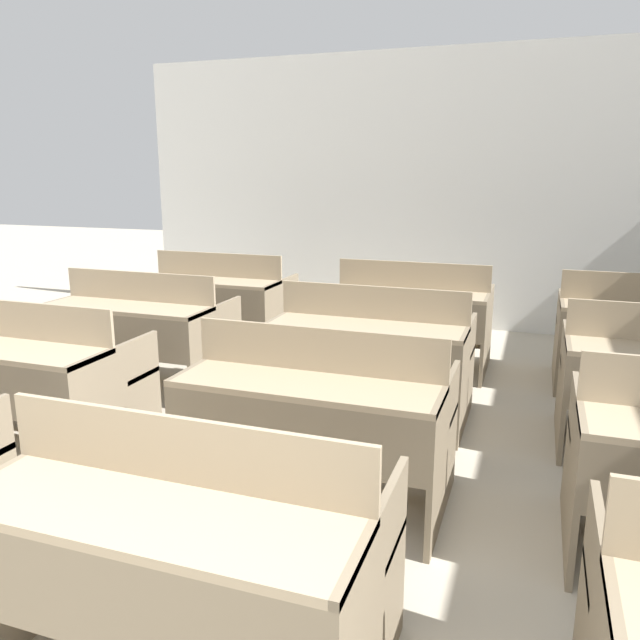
% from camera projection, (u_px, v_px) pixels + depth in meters
% --- Properties ---
extents(wall_back, '(6.93, 0.06, 2.84)m').
position_uv_depth(wall_back, '(450.00, 192.00, 6.45)').
color(wall_back, silver).
rests_on(wall_back, ground_plane).
extents(bench_front_center, '(1.27, 0.79, 0.90)m').
position_uv_depth(bench_front_center, '(183.00, 544.00, 1.99)').
color(bench_front_center, '#7D6D57').
rests_on(bench_front_center, ground_plane).
extents(bench_second_left, '(1.27, 0.79, 0.90)m').
position_uv_depth(bench_second_left, '(25.00, 373.00, 3.68)').
color(bench_second_left, '#83735D').
rests_on(bench_second_left, ground_plane).
extents(bench_second_center, '(1.27, 0.79, 0.90)m').
position_uv_depth(bench_second_center, '(317.00, 412.00, 3.08)').
color(bench_second_center, '#796A53').
rests_on(bench_second_center, ground_plane).
extents(bench_third_left, '(1.27, 0.79, 0.90)m').
position_uv_depth(bench_third_left, '(141.00, 328.00, 4.73)').
color(bench_third_left, '#81725B').
rests_on(bench_third_left, ground_plane).
extents(bench_third_center, '(1.27, 0.79, 0.90)m').
position_uv_depth(bench_third_center, '(371.00, 350.00, 4.16)').
color(bench_third_center, '#7D6D56').
rests_on(bench_third_center, ground_plane).
extents(bench_back_left, '(1.27, 0.79, 0.90)m').
position_uv_depth(bench_back_left, '(218.00, 299.00, 5.80)').
color(bench_back_left, '#7E6F58').
rests_on(bench_back_left, ground_plane).
extents(bench_back_center, '(1.27, 0.79, 0.90)m').
position_uv_depth(bench_back_center, '(411.00, 313.00, 5.24)').
color(bench_back_center, '#7D6D56').
rests_on(bench_back_center, ground_plane).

